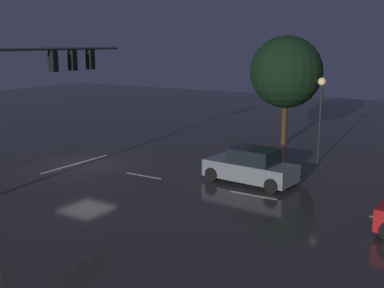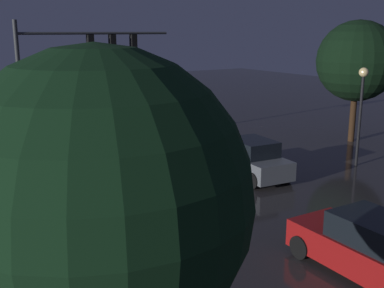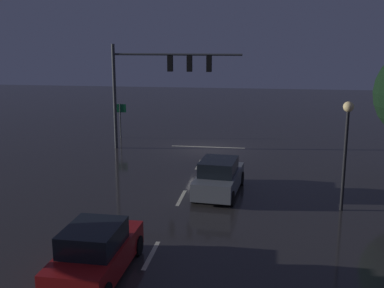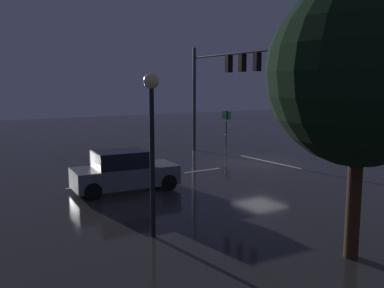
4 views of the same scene
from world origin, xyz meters
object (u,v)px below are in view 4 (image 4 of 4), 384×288
object	(u,v)px
traffic_signal_assembly	(222,76)
car_approaching	(124,172)
tree_left_near	(361,73)
route_sign	(226,120)
street_lamp_left_kerb	(152,123)

from	to	relation	value
traffic_signal_assembly	car_approaching	world-z (taller)	traffic_signal_assembly
traffic_signal_assembly	tree_left_near	world-z (taller)	tree_left_near
traffic_signal_assembly	route_sign	world-z (taller)	traffic_signal_assembly
street_lamp_left_kerb	route_sign	distance (m)	19.22
traffic_signal_assembly	route_sign	distance (m)	5.82
tree_left_near	street_lamp_left_kerb	bearing A→B (deg)	41.83
traffic_signal_assembly	route_sign	size ratio (longest dim) A/B	3.28
street_lamp_left_kerb	tree_left_near	xyz separation A→B (m)	(-4.02, -3.60, 1.34)
street_lamp_left_kerb	tree_left_near	distance (m)	5.57
car_approaching	route_sign	distance (m)	14.53
car_approaching	street_lamp_left_kerb	xyz separation A→B (m)	(-5.42, 1.47, 2.53)
car_approaching	street_lamp_left_kerb	world-z (taller)	street_lamp_left_kerb
car_approaching	route_sign	world-z (taller)	route_sign
street_lamp_left_kerb	tree_left_near	bearing A→B (deg)	-138.17
car_approaching	tree_left_near	world-z (taller)	tree_left_near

